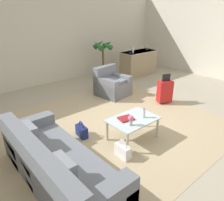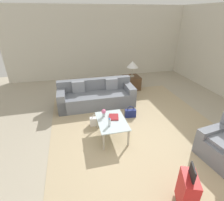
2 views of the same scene
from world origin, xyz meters
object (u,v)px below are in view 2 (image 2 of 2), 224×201
object	(u,v)px
coffee_table	(112,123)
water_bottle	(109,122)
side_table	(132,83)
table_lamp	(132,65)
coffee_table_book	(114,117)
suitcase_red	(187,191)
handbag_white	(96,121)
handbag_navy	(130,113)
flower_vase	(104,112)
couch	(96,96)

from	to	relation	value
coffee_table	water_bottle	world-z (taller)	water_bottle
coffee_table	side_table	size ratio (longest dim) A/B	1.59
side_table	table_lamp	xyz separation A→B (m)	(0.00, 0.00, 0.74)
coffee_table	water_bottle	distance (m)	0.27
coffee_table_book	suitcase_red	bearing A→B (deg)	29.79
handbag_white	table_lamp	bearing A→B (deg)	140.98
coffee_table_book	suitcase_red	size ratio (longest dim) A/B	0.33
handbag_navy	handbag_white	size ratio (longest dim) A/B	1.00
suitcase_red	handbag_navy	bearing A→B (deg)	179.00
handbag_white	handbag_navy	bearing A→B (deg)	99.68
flower_vase	table_lamp	size ratio (longest dim) A/B	0.34
coffee_table	handbag_white	size ratio (longest dim) A/B	2.71
couch	coffee_table	distance (m)	1.80
water_bottle	coffee_table_book	bearing A→B (deg)	150.64
couch	handbag_white	xyz separation A→B (m)	(1.22, -0.21, -0.17)
coffee_table	coffee_table_book	xyz separation A→B (m)	(-0.12, 0.08, 0.08)
suitcase_red	handbag_navy	xyz separation A→B (m)	(-2.75, 0.05, -0.23)
handbag_navy	coffee_table	bearing A→B (deg)	-45.04
handbag_navy	side_table	bearing A→B (deg)	159.88
coffee_table	coffee_table_book	size ratio (longest dim) A/B	3.41
water_bottle	flower_vase	distance (m)	0.42
coffee_table_book	handbag_white	distance (m)	0.69
coffee_table	table_lamp	xyz separation A→B (m)	(-2.80, 1.50, 0.60)
couch	handbag_navy	distance (m)	1.35
water_bottle	handbag_navy	distance (m)	1.34
couch	table_lamp	world-z (taller)	table_lamp
water_bottle	coffee_table_book	world-z (taller)	water_bottle
flower_vase	water_bottle	bearing A→B (deg)	6.79
coffee_table	flower_vase	world-z (taller)	flower_vase
water_bottle	side_table	distance (m)	3.41
flower_vase	side_table	size ratio (longest dim) A/B	0.34
water_bottle	handbag_white	size ratio (longest dim) A/B	0.57
coffee_table	couch	bearing A→B (deg)	-176.80
coffee_table_book	table_lamp	distance (m)	3.08
suitcase_red	handbag_white	world-z (taller)	suitcase_red
flower_vase	handbag_white	size ratio (longest dim) A/B	0.57
water_bottle	table_lamp	world-z (taller)	table_lamp
couch	side_table	distance (m)	1.89
coffee_table	handbag_navy	xyz separation A→B (m)	(-0.75, 0.75, -0.27)
suitcase_red	handbag_white	size ratio (longest dim) A/B	2.37
flower_vase	table_lamp	xyz separation A→B (m)	(-2.58, 1.65, 0.41)
coffee_table	flower_vase	size ratio (longest dim) A/B	4.73
coffee_table_book	side_table	bearing A→B (deg)	165.58
couch	suitcase_red	bearing A→B (deg)	11.92
suitcase_red	coffee_table_book	bearing A→B (deg)	-163.70
couch	coffee_table_book	size ratio (longest dim) A/B	8.59
flower_vase	table_lamp	bearing A→B (deg)	147.40
suitcase_red	handbag_navy	size ratio (longest dim) A/B	2.37
flower_vase	suitcase_red	distance (m)	2.39
couch	flower_vase	size ratio (longest dim) A/B	11.92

